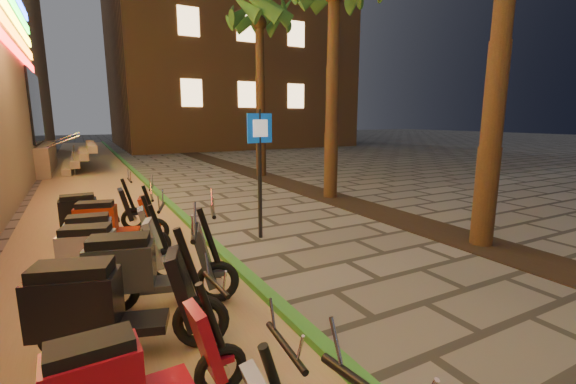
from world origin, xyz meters
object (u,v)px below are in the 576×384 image
scooter_10 (111,221)px  scooter_6 (107,304)px  pedestrian_sign (260,156)px  scooter_11 (92,212)px  scooter_7 (145,268)px  scooter_8 (107,252)px  scooter_9 (106,236)px  scooter_5 (129,375)px

scooter_10 → scooter_6: bearing=-80.6°
pedestrian_sign → scooter_11: pedestrian_sign is taller
scooter_7 → scooter_6: bearing=-104.8°
scooter_8 → scooter_9: scooter_8 is taller
scooter_6 → scooter_7: scooter_6 is taller
pedestrian_sign → scooter_9: 3.01m
scooter_8 → scooter_10: bearing=101.7°
scooter_6 → scooter_9: 2.72m
scooter_8 → scooter_9: (0.04, 0.89, -0.02)m
scooter_7 → scooter_11: scooter_7 is taller
pedestrian_sign → scooter_5: (-2.86, -3.94, -1.16)m
pedestrian_sign → scooter_6: (-2.93, -2.87, -1.06)m
scooter_5 → scooter_11: 5.68m
scooter_6 → scooter_8: 1.83m
scooter_6 → scooter_7: bearing=77.8°
scooter_10 → scooter_11: (-0.27, 0.96, -0.00)m
pedestrian_sign → scooter_8: (-2.82, -1.04, -1.12)m
scooter_6 → scooter_9: bearing=104.2°
scooter_5 → scooter_6: (-0.07, 1.07, 0.10)m
scooter_5 → scooter_11: (-0.06, 5.68, 0.03)m
scooter_5 → scooter_10: (0.21, 4.72, 0.03)m
scooter_9 → scooter_5: bearing=-84.4°
scooter_11 → scooter_5: bearing=-89.6°
scooter_11 → pedestrian_sign: bearing=-31.0°
scooter_7 → scooter_9: (-0.33, 1.88, -0.07)m
pedestrian_sign → scooter_7: 3.36m
scooter_6 → scooter_10: 3.66m
scooter_8 → scooter_6: bearing=-76.1°
scooter_7 → scooter_10: bearing=108.6°
pedestrian_sign → scooter_5: 5.00m
scooter_9 → scooter_11: bearing=101.1°
scooter_5 → scooter_10: scooter_10 is taller
pedestrian_sign → scooter_5: size_ratio=1.65×
pedestrian_sign → scooter_8: pedestrian_sign is taller
scooter_6 → pedestrian_sign: bearing=61.7°
scooter_5 → scooter_11: bearing=88.0°
scooter_6 → scooter_10: bearing=102.9°
scooter_9 → pedestrian_sign: bearing=9.9°
scooter_10 → scooter_11: scooter_10 is taller
scooter_7 → scooter_10: (-0.19, 2.82, -0.06)m
scooter_9 → scooter_7: bearing=-73.3°
scooter_5 → scooter_9: (0.08, 3.79, 0.02)m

